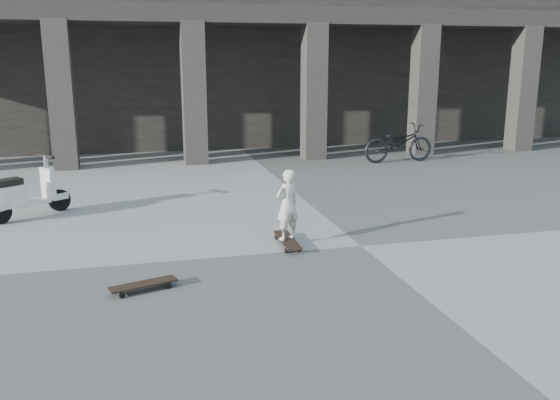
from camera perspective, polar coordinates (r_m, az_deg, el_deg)
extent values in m
plane|color=#4F4F4D|center=(9.81, 7.81, -4.41)|extent=(90.00, 90.00, 0.00)
cube|color=black|center=(22.92, -5.26, 13.48)|extent=(28.00, 6.00, 6.00)
cube|color=black|center=(18.62, -3.17, 17.21)|extent=(28.00, 2.80, 0.50)
cube|color=#2C2924|center=(17.28, -20.32, 9.39)|extent=(0.65, 0.65, 4.00)
cube|color=#2C2924|center=(17.27, -8.30, 10.07)|extent=(0.65, 0.65, 4.00)
cube|color=#2C2924|center=(17.98, 3.28, 10.32)|extent=(0.65, 0.65, 4.00)
cube|color=#2C2924|center=(19.34, 13.61, 10.20)|extent=(0.65, 0.65, 4.00)
cube|color=#2C2924|center=(21.21, 22.34, 9.84)|extent=(0.65, 0.65, 4.00)
cube|color=black|center=(9.73, 0.71, -3.85)|extent=(0.27, 1.07, 0.02)
cube|color=#B2B2B7|center=(10.09, 0.22, -3.48)|extent=(0.22, 0.06, 0.03)
cube|color=#B2B2B7|center=(9.40, 1.24, -4.77)|extent=(0.22, 0.06, 0.03)
cylinder|color=black|center=(10.07, -0.39, -3.58)|extent=(0.04, 0.08, 0.08)
cylinder|color=black|center=(10.11, 0.83, -3.50)|extent=(0.04, 0.08, 0.08)
cylinder|color=black|center=(9.38, 0.58, -4.88)|extent=(0.04, 0.08, 0.08)
cylinder|color=black|center=(9.43, 1.89, -4.79)|extent=(0.04, 0.08, 0.08)
cube|color=black|center=(8.09, -13.03, -7.88)|extent=(0.92, 0.48, 0.02)
cube|color=#B2B2B7|center=(8.20, -10.92, -7.81)|extent=(0.11, 0.21, 0.03)
cube|color=#B2B2B7|center=(8.02, -15.16, -8.54)|extent=(0.11, 0.21, 0.03)
cylinder|color=black|center=(8.29, -11.17, -7.66)|extent=(0.08, 0.06, 0.08)
cylinder|color=black|center=(8.12, -10.66, -8.12)|extent=(0.08, 0.06, 0.08)
cylinder|color=black|center=(8.12, -15.36, -8.37)|extent=(0.08, 0.06, 0.08)
cylinder|color=black|center=(7.94, -14.94, -8.86)|extent=(0.08, 0.06, 0.08)
imported|color=beige|center=(9.57, 0.72, -0.46)|extent=(0.50, 0.43, 1.16)
cylinder|color=black|center=(12.68, -20.44, -0.02)|extent=(0.41, 0.35, 0.43)
cylinder|color=black|center=(12.11, -25.38, -1.09)|extent=(0.41, 0.35, 0.43)
cube|color=silver|center=(12.39, -22.75, -0.22)|extent=(0.68, 0.62, 0.08)
cube|color=silver|center=(12.13, -24.74, 0.31)|extent=(0.68, 0.64, 0.41)
cube|color=black|center=(12.08, -24.87, 1.56)|extent=(0.60, 0.55, 0.11)
cube|color=silver|center=(12.50, -21.42, 1.49)|extent=(0.31, 0.36, 0.63)
cube|color=silver|center=(12.66, -20.47, 0.36)|extent=(0.35, 0.32, 0.13)
cylinder|color=#B2B2B7|center=(12.43, -21.58, 3.29)|extent=(0.14, 0.14, 0.32)
cylinder|color=black|center=(12.40, -21.64, 3.93)|extent=(0.38, 0.47, 0.06)
sphere|color=white|center=(12.48, -21.27, 2.75)|extent=(0.13, 0.13, 0.13)
imported|color=black|center=(17.81, 11.33, 5.40)|extent=(2.17, 0.84, 1.12)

